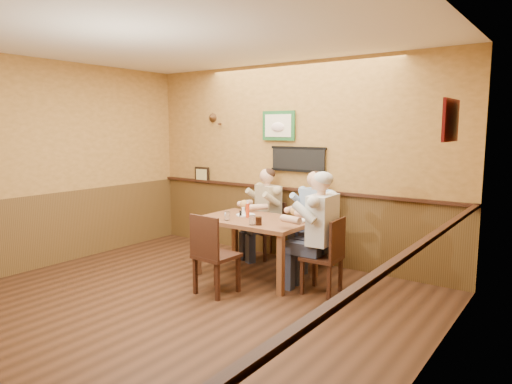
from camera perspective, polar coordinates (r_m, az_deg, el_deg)
room at (r=4.62m, az=-9.41°, el=5.43°), size 5.02×5.03×2.81m
dining_table at (r=5.79m, az=-0.11°, el=-4.24°), size 1.40×0.90×0.75m
chair_back_left at (r=6.67m, az=1.52°, el=-4.77°), size 0.50×0.50×0.83m
chair_back_right at (r=6.28m, az=7.39°, el=-5.62°), size 0.45×0.45×0.83m
chair_right_end at (r=5.31m, az=8.23°, el=-7.88°), size 0.43×0.43×0.88m
chair_near_side at (r=5.27m, az=-4.95°, el=-7.67°), size 0.45×0.45×0.93m
diner_tan_shirt at (r=6.63m, az=1.52°, el=-3.28°), size 0.71×0.71×1.18m
diner_blue_polo at (r=6.24m, az=7.42°, el=-4.03°), size 0.65×0.65×1.18m
diner_white_elder at (r=5.26m, az=8.27°, el=-5.90°), size 0.62×0.62×1.26m
water_glass_left at (r=5.68m, az=-3.63°, el=-2.99°), size 0.09×0.09×0.11m
water_glass_mid at (r=5.40m, az=-0.49°, el=-3.53°), size 0.09×0.09×0.11m
cola_tumbler at (r=5.39m, az=0.34°, el=-3.64°), size 0.08×0.08×0.10m
hot_sauce_bottle at (r=5.84m, az=-1.06°, el=-2.21°), size 0.06×0.06×0.20m
salt_shaker at (r=6.01m, az=-1.59°, el=-2.41°), size 0.04×0.04×0.10m
pepper_shaker at (r=5.89m, az=-1.95°, el=-2.73°), size 0.04×0.04×0.08m
plate_far_left at (r=5.98m, az=-1.29°, el=-2.87°), size 0.28×0.28×0.02m
plate_far_right at (r=5.65m, az=5.21°, el=-3.54°), size 0.24×0.24×0.02m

